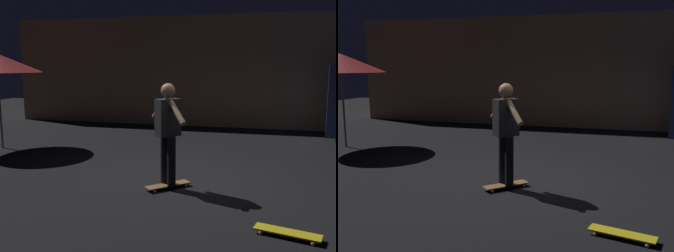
% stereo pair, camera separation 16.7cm
% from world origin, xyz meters
% --- Properties ---
extents(ground_plane, '(28.00, 28.00, 0.00)m').
position_xyz_m(ground_plane, '(0.00, 0.00, 0.00)').
color(ground_plane, black).
extents(low_building, '(13.03, 3.50, 3.61)m').
position_xyz_m(low_building, '(-1.10, 7.85, 1.81)').
color(low_building, '#AD7F56').
rests_on(low_building, ground_plane).
extents(patio_umbrella, '(2.10, 2.10, 2.30)m').
position_xyz_m(patio_umbrella, '(-5.09, 1.59, 2.07)').
color(patio_umbrella, slate).
rests_on(patio_umbrella, ground_plane).
extents(skateboard_ridden, '(0.69, 0.69, 0.07)m').
position_xyz_m(skateboard_ridden, '(-0.33, -0.42, 0.06)').
color(skateboard_ridden, olive).
rests_on(skateboard_ridden, ground_plane).
extents(skateboard_spare, '(0.81, 0.38, 0.07)m').
position_xyz_m(skateboard_spare, '(1.50, -1.81, 0.06)').
color(skateboard_spare, gold).
rests_on(skateboard_spare, ground_plane).
extents(skater, '(0.76, 0.76, 1.67)m').
position_xyz_m(skater, '(-0.33, -0.42, 1.04)').
color(skater, black).
rests_on(skater, skateboard_ridden).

